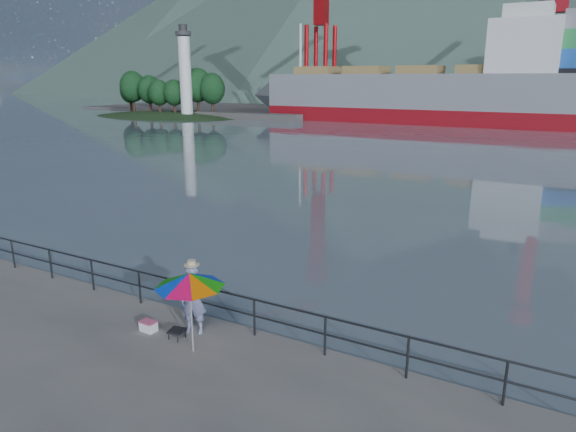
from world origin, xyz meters
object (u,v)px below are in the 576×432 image
at_px(cooler_bag, 149,327).
at_px(fisherman, 194,300).
at_px(beach_umbrella, 190,280).
at_px(bulk_carrier, 426,93).

bearing_deg(cooler_bag, fisherman, 29.56).
xyz_separation_m(beach_umbrella, cooler_bag, (-1.70, 0.24, -1.74)).
xyz_separation_m(cooler_bag, bulk_carrier, (-11.21, 69.81, 4.09)).
height_order(beach_umbrella, bulk_carrier, bulk_carrier).
bearing_deg(beach_umbrella, cooler_bag, 171.78).
distance_m(fisherman, bulk_carrier, 70.43).
relative_size(fisherman, cooler_bag, 4.39).
distance_m(beach_umbrella, cooler_bag, 2.44).
relative_size(fisherman, beach_umbrella, 0.91).
relative_size(cooler_bag, bulk_carrier, 0.01).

